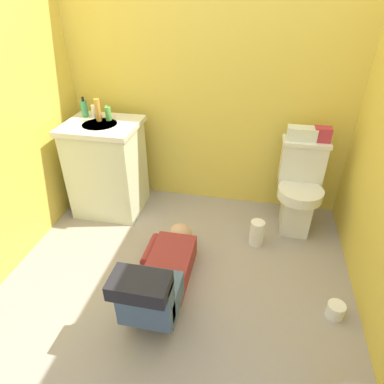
% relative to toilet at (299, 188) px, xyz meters
% --- Properties ---
extents(ground_plane, '(2.89, 3.17, 0.04)m').
position_rel_toilet_xyz_m(ground_plane, '(-0.82, -0.80, -0.39)').
color(ground_plane, gray).
extents(wall_back, '(2.55, 0.08, 2.40)m').
position_rel_toilet_xyz_m(wall_back, '(-0.82, 0.33, 0.83)').
color(wall_back, '#E0C449').
rests_on(wall_back, ground_plane).
extents(toilet, '(0.36, 0.46, 0.75)m').
position_rel_toilet_xyz_m(toilet, '(0.00, 0.00, 0.00)').
color(toilet, silver).
rests_on(toilet, ground_plane).
extents(vanity_cabinet, '(0.60, 0.52, 0.82)m').
position_rel_toilet_xyz_m(vanity_cabinet, '(-1.63, -0.07, 0.05)').
color(vanity_cabinet, beige).
rests_on(vanity_cabinet, ground_plane).
extents(faucet, '(0.02, 0.02, 0.10)m').
position_rel_toilet_xyz_m(faucet, '(-1.63, 0.07, 0.50)').
color(faucet, silver).
rests_on(faucet, vanity_cabinet).
extents(person_plumber, '(0.38, 1.06, 0.52)m').
position_rel_toilet_xyz_m(person_plumber, '(-0.89, -0.96, -0.19)').
color(person_plumber, maroon).
rests_on(person_plumber, ground_plane).
extents(tissue_box, '(0.22, 0.11, 0.10)m').
position_rel_toilet_xyz_m(tissue_box, '(-0.04, 0.09, 0.43)').
color(tissue_box, silver).
rests_on(tissue_box, toilet).
extents(toiletry_bag, '(0.12, 0.09, 0.11)m').
position_rel_toilet_xyz_m(toiletry_bag, '(0.11, 0.09, 0.44)').
color(toiletry_bag, '#B22D3F').
rests_on(toiletry_bag, toilet).
extents(soap_dispenser, '(0.06, 0.06, 0.17)m').
position_rel_toilet_xyz_m(soap_dispenser, '(-1.82, 0.05, 0.52)').
color(soap_dispenser, '#3D945E').
rests_on(soap_dispenser, vanity_cabinet).
extents(bottle_white, '(0.05, 0.05, 0.11)m').
position_rel_toilet_xyz_m(bottle_white, '(-1.72, 0.05, 0.51)').
color(bottle_white, white).
rests_on(bottle_white, vanity_cabinet).
extents(bottle_amber, '(0.04, 0.04, 0.18)m').
position_rel_toilet_xyz_m(bottle_amber, '(-1.66, -0.01, 0.54)').
color(bottle_amber, gold).
rests_on(bottle_amber, vanity_cabinet).
extents(bottle_green, '(0.05, 0.05, 0.11)m').
position_rel_toilet_xyz_m(bottle_green, '(-1.59, 0.01, 0.51)').
color(bottle_green, '#50A148').
rests_on(bottle_green, vanity_cabinet).
extents(paper_towel_roll, '(0.11, 0.11, 0.21)m').
position_rel_toilet_xyz_m(paper_towel_roll, '(-0.30, -0.32, -0.26)').
color(paper_towel_roll, white).
rests_on(paper_towel_roll, ground_plane).
extents(toilet_paper_roll, '(0.11, 0.11, 0.10)m').
position_rel_toilet_xyz_m(toilet_paper_roll, '(0.21, -0.92, -0.32)').
color(toilet_paper_roll, white).
rests_on(toilet_paper_roll, ground_plane).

